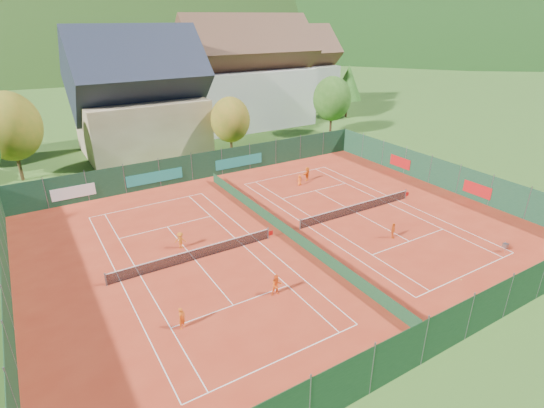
{
  "coord_description": "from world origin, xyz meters",
  "views": [
    {
      "loc": [
        -17.33,
        -26.4,
        16.82
      ],
      "look_at": [
        0.0,
        2.0,
        2.0
      ],
      "focal_mm": 28.0,
      "sensor_mm": 36.0,
      "label": 1
    }
  ],
  "objects_px": {
    "player_left_near": "(182,318)",
    "player_left_mid": "(277,285)",
    "player_right_far_b": "(307,174)",
    "hotel_block_b": "(291,73)",
    "ball_hopper": "(505,245)",
    "player_right_near": "(393,231)",
    "player_left_far": "(180,240)",
    "chalet": "(140,101)",
    "hotel_block_a": "(247,79)",
    "player_right_far_a": "(300,180)"
  },
  "relations": [
    {
      "from": "chalet",
      "to": "hotel_block_b",
      "type": "distance_m",
      "value": 35.85
    },
    {
      "from": "player_left_far",
      "to": "player_left_near",
      "type": "bearing_deg",
      "value": 95.87
    },
    {
      "from": "player_left_near",
      "to": "player_left_mid",
      "type": "relative_size",
      "value": 0.93
    },
    {
      "from": "player_left_far",
      "to": "player_right_far_a",
      "type": "bearing_deg",
      "value": -132.72
    },
    {
      "from": "chalet",
      "to": "player_right_far_b",
      "type": "xyz_separation_m",
      "value": [
        12.04,
        -20.64,
        -5.85
      ]
    },
    {
      "from": "ball_hopper",
      "to": "player_right_near",
      "type": "relative_size",
      "value": 0.59
    },
    {
      "from": "hotel_block_a",
      "to": "ball_hopper",
      "type": "bearing_deg",
      "value": -93.57
    },
    {
      "from": "hotel_block_b",
      "to": "player_right_far_b",
      "type": "bearing_deg",
      "value": -121.17
    },
    {
      "from": "chalet",
      "to": "hotel_block_a",
      "type": "xyz_separation_m",
      "value": [
        19.0,
        6.0,
        0.76
      ]
    },
    {
      "from": "hotel_block_b",
      "to": "player_right_near",
      "type": "relative_size",
      "value": 12.72
    },
    {
      "from": "hotel_block_a",
      "to": "player_left_far",
      "type": "xyz_separation_m",
      "value": [
        -24.25,
        -33.7,
        -6.7
      ]
    },
    {
      "from": "player_left_near",
      "to": "player_right_far_a",
      "type": "relative_size",
      "value": 1.2
    },
    {
      "from": "chalet",
      "to": "player_left_far",
      "type": "xyz_separation_m",
      "value": [
        -5.25,
        -27.7,
        -5.94
      ]
    },
    {
      "from": "chalet",
      "to": "player_right_far_a",
      "type": "bearing_deg",
      "value": -63.95
    },
    {
      "from": "chalet",
      "to": "player_right_near",
      "type": "bearing_deg",
      "value": -73.78
    },
    {
      "from": "player_left_mid",
      "to": "player_left_near",
      "type": "bearing_deg",
      "value": -171.4
    },
    {
      "from": "player_left_far",
      "to": "player_right_far_a",
      "type": "xyz_separation_m",
      "value": [
        15.73,
        6.26,
        -0.1
      ]
    },
    {
      "from": "player_left_far",
      "to": "chalet",
      "type": "bearing_deg",
      "value": -75.14
    },
    {
      "from": "player_left_near",
      "to": "player_right_far_a",
      "type": "xyz_separation_m",
      "value": [
        18.97,
        15.3,
        -0.12
      ]
    },
    {
      "from": "chalet",
      "to": "hotel_block_a",
      "type": "bearing_deg",
      "value": 17.53
    },
    {
      "from": "ball_hopper",
      "to": "player_right_near",
      "type": "distance_m",
      "value": 8.44
    },
    {
      "from": "player_left_mid",
      "to": "ball_hopper",
      "type": "bearing_deg",
      "value": -4.0
    },
    {
      "from": "chalet",
      "to": "player_left_far",
      "type": "distance_m",
      "value": 28.81
    },
    {
      "from": "hotel_block_b",
      "to": "player_right_near",
      "type": "distance_m",
      "value": 54.56
    },
    {
      "from": "hotel_block_b",
      "to": "ball_hopper",
      "type": "bearing_deg",
      "value": -107.02
    },
    {
      "from": "player_right_near",
      "to": "ball_hopper",
      "type": "bearing_deg",
      "value": -95.73
    },
    {
      "from": "player_left_far",
      "to": "ball_hopper",
      "type": "bearing_deg",
      "value": 172.91
    },
    {
      "from": "ball_hopper",
      "to": "player_left_far",
      "type": "xyz_separation_m",
      "value": [
        -21.3,
        13.66,
        0.13
      ]
    },
    {
      "from": "chalet",
      "to": "player_right_far_b",
      "type": "height_order",
      "value": "chalet"
    },
    {
      "from": "hotel_block_b",
      "to": "player_left_near",
      "type": "relative_size",
      "value": 12.22
    },
    {
      "from": "ball_hopper",
      "to": "chalet",
      "type": "bearing_deg",
      "value": 111.2
    },
    {
      "from": "player_right_far_b",
      "to": "player_left_near",
      "type": "bearing_deg",
      "value": 10.98
    },
    {
      "from": "hotel_block_a",
      "to": "chalet",
      "type": "bearing_deg",
      "value": -162.47
    },
    {
      "from": "player_left_mid",
      "to": "player_right_far_a",
      "type": "relative_size",
      "value": 1.29
    },
    {
      "from": "player_left_near",
      "to": "player_right_far_a",
      "type": "distance_m",
      "value": 24.37
    },
    {
      "from": "hotel_block_a",
      "to": "player_right_far_b",
      "type": "bearing_deg",
      "value": -104.63
    },
    {
      "from": "player_right_far_b",
      "to": "ball_hopper",
      "type": "bearing_deg",
      "value": 73.83
    },
    {
      "from": "ball_hopper",
      "to": "player_left_mid",
      "type": "bearing_deg",
      "value": 166.11
    },
    {
      "from": "player_right_far_b",
      "to": "player_left_mid",
      "type": "bearing_deg",
      "value": 21.93
    },
    {
      "from": "chalet",
      "to": "player_left_mid",
      "type": "relative_size",
      "value": 10.67
    },
    {
      "from": "ball_hopper",
      "to": "player_left_near",
      "type": "xyz_separation_m",
      "value": [
        -24.54,
        4.62,
        0.15
      ]
    },
    {
      "from": "ball_hopper",
      "to": "player_left_far",
      "type": "bearing_deg",
      "value": 147.32
    },
    {
      "from": "player_right_near",
      "to": "hotel_block_a",
      "type": "bearing_deg",
      "value": 28.87
    },
    {
      "from": "hotel_block_a",
      "to": "player_right_near",
      "type": "relative_size",
      "value": 15.9
    },
    {
      "from": "chalet",
      "to": "ball_hopper",
      "type": "relative_size",
      "value": 20.25
    },
    {
      "from": "player_right_far_b",
      "to": "player_left_far",
      "type": "bearing_deg",
      "value": -4.91
    },
    {
      "from": "player_left_mid",
      "to": "player_right_near",
      "type": "distance_m",
      "value": 12.41
    },
    {
      "from": "player_left_mid",
      "to": "player_right_far_a",
      "type": "height_order",
      "value": "player_left_mid"
    },
    {
      "from": "chalet",
      "to": "hotel_block_a",
      "type": "height_order",
      "value": "hotel_block_a"
    },
    {
      "from": "chalet",
      "to": "hotel_block_b",
      "type": "xyz_separation_m",
      "value": [
        33.0,
        14.0,
        -0.01
      ]
    }
  ]
}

